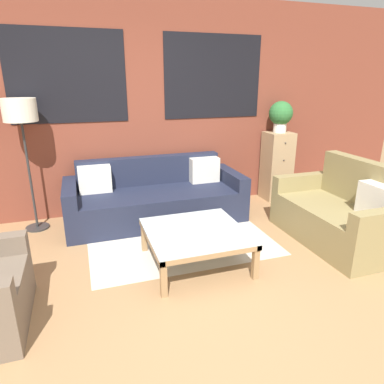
{
  "coord_description": "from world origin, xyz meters",
  "views": [
    {
      "loc": [
        -0.9,
        -2.22,
        1.78
      ],
      "look_at": [
        0.27,
        1.29,
        0.55
      ],
      "focal_mm": 32.0,
      "sensor_mm": 36.0,
      "label": 1
    }
  ],
  "objects_px": {
    "floor_lamp": "(21,117)",
    "drawer_cabinet": "(277,166)",
    "couch_dark": "(156,199)",
    "potted_plant": "(281,115)",
    "coffee_table": "(196,235)",
    "settee_vintage": "(340,215)"
  },
  "relations": [
    {
      "from": "couch_dark",
      "to": "settee_vintage",
      "type": "height_order",
      "value": "settee_vintage"
    },
    {
      "from": "coffee_table",
      "to": "floor_lamp",
      "type": "relative_size",
      "value": 0.6
    },
    {
      "from": "drawer_cabinet",
      "to": "potted_plant",
      "type": "xyz_separation_m",
      "value": [
        -0.0,
        0.0,
        0.77
      ]
    },
    {
      "from": "floor_lamp",
      "to": "potted_plant",
      "type": "xyz_separation_m",
      "value": [
        3.42,
        0.07,
        -0.09
      ]
    },
    {
      "from": "couch_dark",
      "to": "drawer_cabinet",
      "type": "bearing_deg",
      "value": 6.8
    },
    {
      "from": "settee_vintage",
      "to": "drawer_cabinet",
      "type": "relative_size",
      "value": 1.41
    },
    {
      "from": "coffee_table",
      "to": "floor_lamp",
      "type": "distance_m",
      "value": 2.39
    },
    {
      "from": "settee_vintage",
      "to": "coffee_table",
      "type": "relative_size",
      "value": 1.53
    },
    {
      "from": "couch_dark",
      "to": "settee_vintage",
      "type": "bearing_deg",
      "value": -35.19
    },
    {
      "from": "floor_lamp",
      "to": "potted_plant",
      "type": "bearing_deg",
      "value": 1.16
    },
    {
      "from": "settee_vintage",
      "to": "drawer_cabinet",
      "type": "height_order",
      "value": "drawer_cabinet"
    },
    {
      "from": "floor_lamp",
      "to": "potted_plant",
      "type": "height_order",
      "value": "floor_lamp"
    },
    {
      "from": "potted_plant",
      "to": "drawer_cabinet",
      "type": "bearing_deg",
      "value": -90.0
    },
    {
      "from": "floor_lamp",
      "to": "drawer_cabinet",
      "type": "xyz_separation_m",
      "value": [
        3.42,
        0.07,
        -0.85
      ]
    },
    {
      "from": "floor_lamp",
      "to": "potted_plant",
      "type": "distance_m",
      "value": 3.42
    },
    {
      "from": "settee_vintage",
      "to": "potted_plant",
      "type": "relative_size",
      "value": 3.22
    },
    {
      "from": "settee_vintage",
      "to": "floor_lamp",
      "type": "distance_m",
      "value": 3.78
    },
    {
      "from": "coffee_table",
      "to": "floor_lamp",
      "type": "xyz_separation_m",
      "value": [
        -1.6,
        1.44,
        1.05
      ]
    },
    {
      "from": "drawer_cabinet",
      "to": "settee_vintage",
      "type": "bearing_deg",
      "value": -93.84
    },
    {
      "from": "couch_dark",
      "to": "coffee_table",
      "type": "bearing_deg",
      "value": -84.76
    },
    {
      "from": "couch_dark",
      "to": "potted_plant",
      "type": "relative_size",
      "value": 5.02
    },
    {
      "from": "floor_lamp",
      "to": "drawer_cabinet",
      "type": "bearing_deg",
      "value": 1.15
    }
  ]
}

